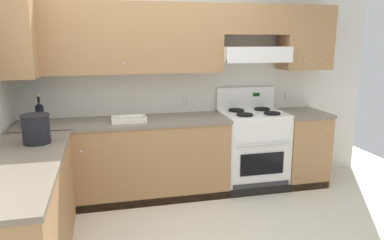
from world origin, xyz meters
TOP-DOWN VIEW (x-y plane):
  - wall_back at (0.39, 1.53)m, footprint 4.68×0.57m
  - counter_back_run at (0.02, 1.24)m, footprint 3.60×0.65m
  - counter_left_run at (-1.24, -0.00)m, footprint 0.63×1.91m
  - stove at (1.15, 1.25)m, footprint 0.76×0.62m
  - wine_bottle at (-1.25, 1.20)m, footprint 0.08×0.09m
  - bowl at (-0.34, 1.18)m, footprint 0.37×0.23m
  - bucket at (-1.18, 0.50)m, footprint 0.24×0.24m

SIDE VIEW (x-z plane):
  - counter_back_run at x=0.02m, z-range 0.00..0.91m
  - counter_left_run at x=-1.24m, z-range 0.00..0.91m
  - stove at x=1.15m, z-range -0.12..1.08m
  - bowl at x=-0.34m, z-range 0.90..0.96m
  - wine_bottle at x=-1.25m, z-range 0.87..1.20m
  - bucket at x=-1.18m, z-range 0.92..1.17m
  - wall_back at x=0.39m, z-range 0.20..2.75m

